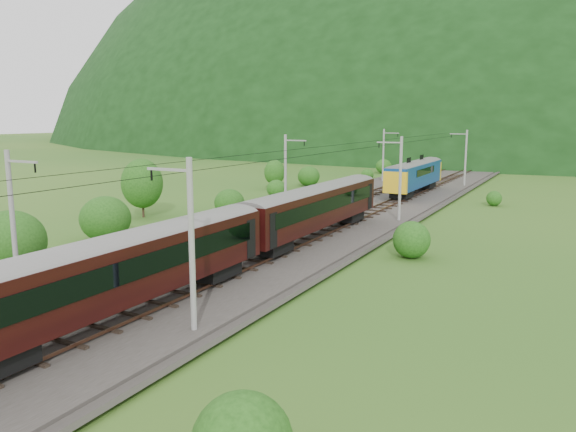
% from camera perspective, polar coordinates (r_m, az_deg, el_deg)
% --- Properties ---
extents(ground, '(600.00, 600.00, 0.00)m').
position_cam_1_polar(ground, '(31.08, -18.73, -9.39)').
color(ground, '#285A1C').
rests_on(ground, ground).
extents(railbed, '(14.00, 220.00, 0.30)m').
position_cam_1_polar(railbed, '(38.21, -7.77, -5.10)').
color(railbed, '#38332D').
rests_on(railbed, ground).
extents(track_left, '(2.40, 220.00, 0.27)m').
position_cam_1_polar(track_left, '(39.57, -10.61, -4.33)').
color(track_left, brown).
rests_on(track_left, railbed).
extents(track_right, '(2.40, 220.00, 0.27)m').
position_cam_1_polar(track_right, '(36.84, -4.73, -5.26)').
color(track_right, brown).
rests_on(track_right, railbed).
extents(catenary_left, '(2.54, 192.28, 8.00)m').
position_cam_1_polar(catenary_left, '(59.10, -0.20, 4.60)').
color(catenary_left, gray).
rests_on(catenary_left, railbed).
extents(catenary_right, '(2.54, 192.28, 8.00)m').
position_cam_1_polar(catenary_right, '(54.42, 11.26, 3.95)').
color(catenary_right, gray).
rests_on(catenary_right, railbed).
extents(overhead_wires, '(4.83, 198.00, 0.03)m').
position_cam_1_polar(overhead_wires, '(37.03, -8.02, 5.34)').
color(overhead_wires, black).
rests_on(overhead_wires, ground).
extents(mountain_main, '(504.00, 360.00, 244.00)m').
position_cam_1_polar(mountain_main, '(280.86, 23.78, 7.08)').
color(mountain_main, black).
rests_on(mountain_main, ground).
extents(mountain_ridge, '(336.00, 280.00, 132.00)m').
position_cam_1_polar(mountain_ridge, '(349.98, 4.18, 8.30)').
color(mountain_ridge, black).
rests_on(mountain_ridge, ground).
extents(hazard_post_near, '(0.16, 0.16, 1.53)m').
position_cam_1_polar(hazard_post_near, '(57.15, 5.22, 0.91)').
color(hazard_post_near, red).
rests_on(hazard_post_near, railbed).
extents(hazard_post_far, '(0.15, 0.15, 1.42)m').
position_cam_1_polar(hazard_post_far, '(74.69, 11.40, 2.83)').
color(hazard_post_far, red).
rests_on(hazard_post_far, railbed).
extents(signal, '(0.21, 0.21, 1.86)m').
position_cam_1_polar(signal, '(72.71, 7.83, 3.06)').
color(signal, black).
rests_on(signal, railbed).
extents(vegetation_left, '(11.31, 146.42, 6.18)m').
position_cam_1_polar(vegetation_left, '(46.42, -22.88, -0.48)').
color(vegetation_left, '#1D4713').
rests_on(vegetation_left, ground).
extents(vegetation_right, '(5.90, 92.15, 2.52)m').
position_cam_1_polar(vegetation_right, '(27.17, 6.98, -9.18)').
color(vegetation_right, '#1D4713').
rests_on(vegetation_right, ground).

